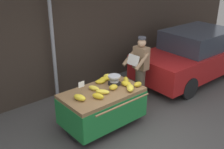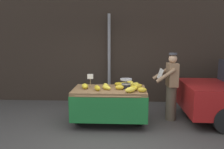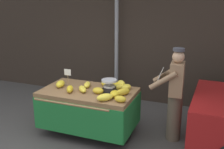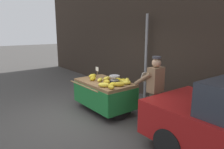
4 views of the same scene
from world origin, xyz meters
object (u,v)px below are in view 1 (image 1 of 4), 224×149
at_px(vendor_person, 140,69).
at_px(street_pole, 53,49).
at_px(banana_bunch_6, 103,92).
at_px(banana_bunch_10, 126,80).
at_px(banana_bunch_2, 113,87).
at_px(banana_cart, 102,101).
at_px(banana_bunch_3, 100,81).
at_px(banana_bunch_8, 138,84).
at_px(banana_bunch_7, 104,79).
at_px(banana_bunch_13, 94,88).
at_px(banana_bunch_12, 108,76).
at_px(weighing_scale, 114,80).
at_px(banana_bunch_4, 80,98).
at_px(banana_bunch_9, 98,96).
at_px(banana_bunch_1, 116,77).
at_px(price_sign, 81,86).
at_px(parked_car, 194,55).
at_px(banana_bunch_0, 126,84).
at_px(banana_bunch_5, 130,88).
at_px(banana_bunch_11, 112,80).

bearing_deg(vendor_person, street_pole, 138.85).
xyz_separation_m(banana_bunch_6, banana_bunch_10, (0.75, 0.09, 0.01)).
bearing_deg(banana_bunch_2, banana_cart, 159.53).
distance_m(banana_bunch_3, banana_bunch_8, 0.85).
bearing_deg(banana_bunch_10, street_pole, 113.64).
bearing_deg(banana_bunch_7, banana_bunch_13, -153.43).
distance_m(banana_bunch_2, banana_bunch_10, 0.45).
height_order(banana_bunch_6, banana_bunch_12, banana_bunch_12).
relative_size(street_pole, vendor_person, 1.64).
relative_size(weighing_scale, banana_bunch_7, 1.15).
relative_size(street_pole, banana_bunch_8, 14.02).
xyz_separation_m(weighing_scale, banana_bunch_3, (-0.18, 0.28, -0.07)).
relative_size(banana_bunch_2, banana_bunch_4, 0.72).
distance_m(banana_bunch_3, banana_bunch_7, 0.16).
bearing_deg(banana_bunch_9, banana_bunch_1, 28.39).
bearing_deg(price_sign, banana_bunch_12, 19.32).
height_order(banana_bunch_13, parked_car, parked_car).
distance_m(banana_cart, weighing_scale, 0.53).
xyz_separation_m(banana_bunch_0, banana_bunch_7, (-0.20, 0.52, -0.01)).
relative_size(vendor_person, parked_car, 0.44).
distance_m(banana_bunch_0, banana_bunch_5, 0.24).
relative_size(banana_bunch_5, banana_bunch_12, 1.39).
bearing_deg(banana_bunch_1, banana_bunch_5, -103.74).
distance_m(weighing_scale, parked_car, 3.47).
height_order(price_sign, banana_bunch_10, price_sign).
xyz_separation_m(banana_bunch_0, banana_bunch_1, (0.07, 0.42, -0.00)).
bearing_deg(banana_bunch_12, banana_bunch_9, -141.03).
height_order(banana_bunch_3, banana_bunch_7, same).
bearing_deg(weighing_scale, parked_car, 4.30).
bearing_deg(banana_bunch_5, banana_bunch_8, 6.96).
bearing_deg(banana_bunch_5, banana_bunch_13, 138.66).
distance_m(banana_bunch_1, banana_bunch_9, 1.03).
bearing_deg(banana_bunch_7, vendor_person, -1.42).
distance_m(banana_bunch_2, vendor_person, 1.37).
distance_m(banana_bunch_4, banana_bunch_7, 1.04).
relative_size(weighing_scale, banana_bunch_10, 0.95).
relative_size(price_sign, banana_bunch_11, 1.19).
bearing_deg(banana_bunch_7, banana_bunch_9, -136.87).
xyz_separation_m(banana_bunch_6, banana_bunch_12, (0.57, 0.51, 0.01)).
bearing_deg(banana_bunch_12, banana_bunch_1, -43.16).
height_order(street_pole, banana_bunch_3, street_pole).
height_order(banana_bunch_8, banana_bunch_12, banana_bunch_12).
relative_size(banana_bunch_6, parked_car, 0.08).
bearing_deg(banana_bunch_9, banana_bunch_7, 43.13).
bearing_deg(price_sign, vendor_person, 8.21).
xyz_separation_m(price_sign, banana_bunch_13, (0.37, 0.08, -0.20)).
bearing_deg(banana_bunch_8, banana_bunch_11, 114.83).
bearing_deg(banana_bunch_7, banana_bunch_12, 9.96).
bearing_deg(banana_bunch_13, banana_bunch_0, -23.18).
height_order(weighing_scale, banana_bunch_11, weighing_scale).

